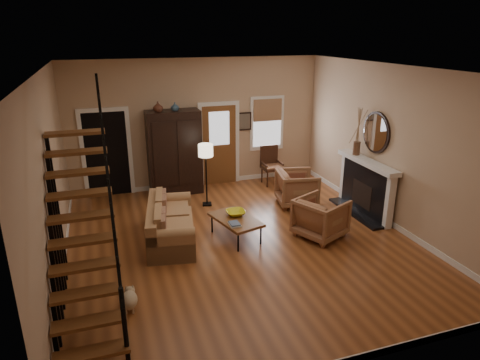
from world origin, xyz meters
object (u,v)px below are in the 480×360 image
object	(u,v)px
armchair_right	(297,188)
side_chair	(272,166)
armoire	(174,153)
floor_lamp	(206,175)
sofa	(171,222)
armchair_left	(321,218)
coffee_table	(236,228)

from	to	relation	value
armchair_right	side_chair	bearing A→B (deg)	11.32
armoire	armchair_right	distance (m)	3.15
floor_lamp	armoire	bearing A→B (deg)	116.32
sofa	side_chair	size ratio (longest dim) A/B	1.95
armoire	floor_lamp	size ratio (longest dim) A/B	1.42
armoire	side_chair	size ratio (longest dim) A/B	2.06
armchair_left	side_chair	size ratio (longest dim) A/B	0.87
coffee_table	armchair_right	size ratio (longest dim) A/B	1.24
sofa	floor_lamp	distance (m)	1.91
sofa	coffee_table	xyz separation A→B (m)	(1.22, -0.34, -0.16)
coffee_table	armchair_right	distance (m)	2.27
armchair_left	armchair_right	size ratio (longest dim) A/B	0.98
coffee_table	armchair_left	world-z (taller)	armchair_left
floor_lamp	coffee_table	bearing A→B (deg)	-86.43
floor_lamp	side_chair	distance (m)	2.21
coffee_table	armchair_left	xyz separation A→B (m)	(1.63, -0.45, 0.19)
armoire	sofa	xyz separation A→B (m)	(-0.58, -2.59, -0.68)
sofa	armchair_left	distance (m)	2.96
armoire	sofa	distance (m)	2.74
coffee_table	armchair_left	size ratio (longest dim) A/B	1.26
armoire	floor_lamp	bearing A→B (deg)	-63.68
armoire	armchair_left	distance (m)	4.13
armoire	armchair_left	world-z (taller)	armoire
armoire	coffee_table	xyz separation A→B (m)	(0.65, -2.93, -0.84)
coffee_table	sofa	bearing A→B (deg)	164.60
coffee_table	side_chair	distance (m)	3.34
armchair_right	floor_lamp	size ratio (longest dim) A/B	0.61
coffee_table	floor_lamp	xyz separation A→B (m)	(-0.12, 1.85, 0.53)
armchair_right	sofa	bearing A→B (deg)	116.35
sofa	armchair_right	bearing A→B (deg)	25.15
armoire	armchair_left	size ratio (longest dim) A/B	2.36
armoire	sofa	world-z (taller)	armoire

